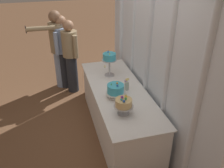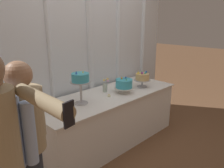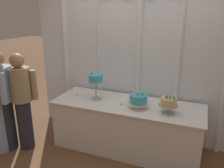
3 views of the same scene
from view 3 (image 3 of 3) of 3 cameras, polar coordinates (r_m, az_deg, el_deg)
name	(u,v)px [view 3 (image 3 of 3)]	position (r m, az deg, el deg)	size (l,w,h in m)	color
ground_plane	(124,151)	(3.57, 2.98, -16.19)	(24.00, 24.00, 0.00)	brown
draped_curtain	(137,51)	(3.52, 6.15, 8.04)	(3.45, 0.17, 2.61)	silver
cake_table	(127,126)	(3.47, 3.63, -10.34)	(2.14, 0.76, 0.73)	white
cake_display_leftmost	(96,80)	(3.37, -4.05, 1.03)	(0.24, 0.24, 0.42)	#B2B2B7
cake_display_center	(138,100)	(3.12, 6.55, -3.86)	(0.28, 0.28, 0.22)	silver
cake_display_rightmost	(169,102)	(3.04, 13.80, -4.46)	(0.25, 0.25, 0.25)	#B2B2B7
flower_vase	(132,96)	(3.37, 4.97, -2.87)	(0.09, 0.08, 0.20)	#B2C1B2
tealight_far_left	(77,95)	(3.61, -8.63, -2.81)	(0.05, 0.05, 0.03)	beige
tealight_near_left	(121,104)	(3.27, 2.32, -4.90)	(0.05, 0.05, 0.03)	beige
guest_man_dark_suit	(22,98)	(3.55, -21.41, -3.29)	(0.42, 0.40, 1.44)	#282D38
guest_man_pink_jacket	(2,99)	(3.64, -25.52, -3.28)	(0.50, 0.50, 1.48)	#282D38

